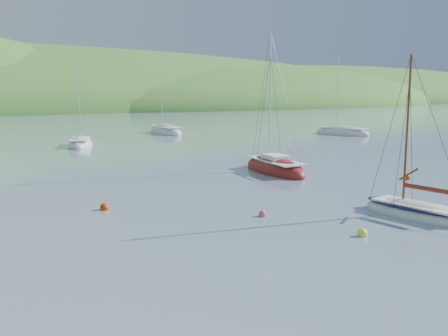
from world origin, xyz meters
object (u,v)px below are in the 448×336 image
daysailer_white (414,212)px  distant_sloop_a (80,145)px  sloop_red (275,169)px  distant_sloop_b (165,132)px  distant_sloop_d (342,133)px

daysailer_white → distant_sloop_a: size_ratio=0.82×
sloop_red → distant_sloop_b: bearing=86.4°
distant_sloop_a → daysailer_white: bearing=-62.3°
distant_sloop_a → distant_sloop_b: distant_sloop_b is taller
daysailer_white → distant_sloop_b: distant_sloop_b is taller
daysailer_white → distant_sloop_b: 51.78m
daysailer_white → distant_sloop_b: (9.52, 50.90, 0.01)m
daysailer_white → distant_sloop_b: size_ratio=0.67×
sloop_red → distant_sloop_b: 36.93m
daysailer_white → sloop_red: bearing=75.8°
distant_sloop_b → distant_sloop_a: bearing=-144.1°
sloop_red → distant_sloop_d: size_ratio=0.97×
distant_sloop_a → distant_sloop_d: 36.45m
distant_sloop_a → distant_sloop_d: bearing=12.4°
daysailer_white → distant_sloop_b: bearing=73.9°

